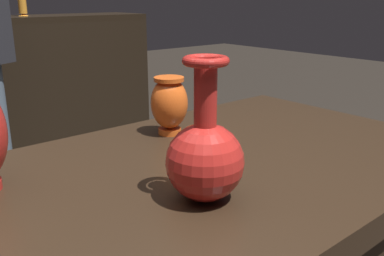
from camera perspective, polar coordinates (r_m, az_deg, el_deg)
vase_centerpiece at (r=0.66m, az=1.73°, el=-3.63°), size 0.12×0.12×0.23m
vase_left_accent at (r=0.98m, az=-3.04°, el=3.32°), size 0.09×0.09×0.13m
shelf_vase_right at (r=2.94m, az=-21.75°, el=15.53°), size 0.06×0.06×0.19m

